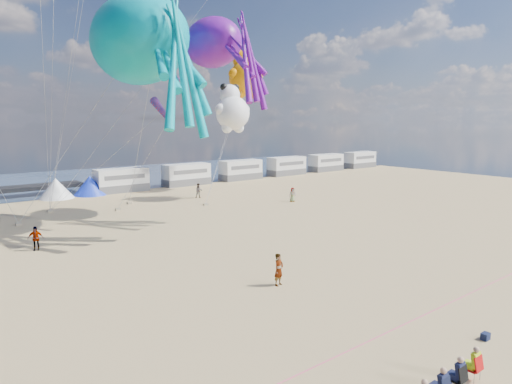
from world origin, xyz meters
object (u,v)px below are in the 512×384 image
Objects in this scene: motorhome_5 at (360,160)px; sandbag_a at (19,224)px; cooler_navy at (485,336)px; motorhome_2 at (241,170)px; windsock_right at (162,112)px; kite_octopus_purple at (213,43)px; kite_octopus_teal at (139,40)px; kite_panda at (233,113)px; motorhome_0 at (121,180)px; beachgoer_3 at (36,238)px; standing_person at (279,270)px; motorhome_4 at (326,163)px; sandbag_c at (206,205)px; beachgoer_1 at (199,191)px; motorhome_3 at (287,166)px; sandbag_b at (118,209)px; tent_white at (56,188)px; beachgoer_0 at (293,195)px; motorhome_1 at (186,175)px; kite_teddy_orange at (246,78)px; sandbag_e at (50,211)px; windsock_mid at (153,65)px; sandbag_d at (129,203)px; tent_blue at (90,185)px.

motorhome_5 reaches higher than sandbag_a.
cooler_navy is at bearing -136.70° from motorhome_5.
windsock_right is at bearing -144.18° from motorhome_2.
motorhome_2 is at bearing 31.79° from kite_octopus_purple.
cooler_navy is at bearing -116.74° from kite_octopus_purple.
kite_octopus_teal reaches higher than kite_panda.
beachgoer_3 is at bearing -124.91° from motorhome_0.
sandbag_a is (-8.40, 25.21, -0.81)m from standing_person.
motorhome_4 is 37.61m from sandbag_c.
beachgoer_1 is 4.97m from sandbag_c.
motorhome_3 is at bearing 30.42° from sandbag_c.
sandbag_b is (-43.06, -11.45, -1.39)m from motorhome_4.
motorhome_0 is 0.59× the size of kite_octopus_purple.
motorhome_3 reaches higher than tent_white.
beachgoer_0 is 27.70m from beachgoer_3.
sandbag_a is at bearing -168.64° from motorhome_5.
motorhome_3 is (19.00, 0.00, 0.00)m from motorhome_1.
beachgoer_3 is at bearing -146.20° from kite_teddy_orange.
motorhome_2 is 52.96m from cooler_navy.
motorhome_5 reaches higher than beachgoer_0.
beachgoer_3 is 14.41m from sandbag_b.
motorhome_2 is at bearing 180.00° from motorhome_4.
standing_person is at bearing -129.27° from kite_octopus_purple.
beachgoer_0 is 0.11× the size of kite_octopus_teal.
beachgoer_1 is (11.41, 27.46, -0.05)m from standing_person.
kite_octopus_purple reaches higher than tent_white.
motorhome_5 is at bearing 22.41° from standing_person.
tent_white is 8.00× the size of sandbag_a.
motorhome_1 is at bearing 73.37° from kite_panda.
tent_white is (-46.00, 0.00, -0.30)m from motorhome_4.
sandbag_a is at bearing -166.52° from beachgoer_0.
tent_white reaches higher than cooler_navy.
sandbag_b is at bearing 75.06° from standing_person.
motorhome_1 is 1.00× the size of motorhome_2.
cooler_navy reaches higher than sandbag_e.
motorhome_4 is 1.01× the size of windsock_mid.
cooler_navy is (-22.40, -47.97, -1.35)m from motorhome_2.
standing_person is 24.45m from kite_octopus_teal.
kite_panda is at bearing -129.38° from motorhome_2.
cooler_navy is (-41.40, -47.97, -1.35)m from motorhome_4.
sandbag_a is at bearing 145.06° from kite_octopus_teal.
beachgoer_0 is at bearing -33.46° from sandbag_d.
motorhome_0 reaches higher than tent_white.
sandbag_c is (-6.08, -14.73, -1.39)m from motorhome_1.
beachgoer_1 is at bearing 77.00° from cooler_navy.
kite_octopus_purple is (16.84, -5.78, 16.33)m from sandbag_a.
windsock_right is (2.67, -14.67, 8.77)m from tent_blue.
sandbag_a is 9.48m from sandbag_b.
windsock_mid reaches higher than sandbag_d.
motorhome_1 is 1.01× the size of windsock_mid.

